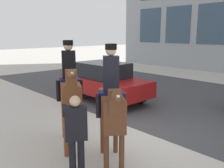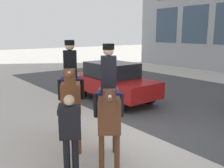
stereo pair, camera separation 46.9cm
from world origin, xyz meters
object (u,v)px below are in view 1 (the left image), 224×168
object	(u,v)px
mounted_horse_lead	(70,92)
street_car_near_lane	(104,81)
mounted_horse_companion	(112,106)
pedestrian_bystander	(76,133)

from	to	relation	value
mounted_horse_lead	street_car_near_lane	bearing A→B (deg)	158.18
mounted_horse_companion	street_car_near_lane	bearing A→B (deg)	177.02
mounted_horse_companion	street_car_near_lane	size ratio (longest dim) A/B	0.63
pedestrian_bystander	street_car_near_lane	distance (m)	5.95
mounted_horse_lead	pedestrian_bystander	distance (m)	1.66
mounted_horse_lead	street_car_near_lane	xyz separation A→B (m)	(-2.75, 3.45, -0.58)
mounted_horse_companion	pedestrian_bystander	world-z (taller)	mounted_horse_companion
mounted_horse_companion	street_car_near_lane	distance (m)	5.23
mounted_horse_companion	pedestrian_bystander	bearing A→B (deg)	-48.53
mounted_horse_companion	street_car_near_lane	xyz separation A→B (m)	(-4.05, 3.28, -0.47)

